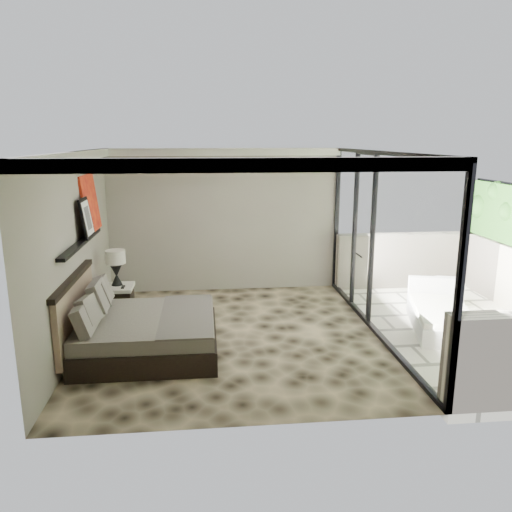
{
  "coord_description": "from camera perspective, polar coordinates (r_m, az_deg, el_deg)",
  "views": [
    {
      "loc": [
        -0.38,
        -7.21,
        2.97
      ],
      "look_at": [
        0.41,
        0.4,
        1.17
      ],
      "focal_mm": 35.0,
      "sensor_mm": 36.0,
      "label": 1
    }
  ],
  "objects": [
    {
      "name": "terrace_slab",
      "position": [
        8.85,
        22.59,
        -7.86
      ],
      "size": [
        3.0,
        5.0,
        0.12
      ],
      "primitive_type": "cube",
      "color": "silver",
      "rests_on": "ground"
    },
    {
      "name": "table_lamp",
      "position": [
        8.82,
        -15.74,
        -0.77
      ],
      "size": [
        0.34,
        0.34,
        0.61
      ],
      "color": "black",
      "rests_on": "nightstand"
    },
    {
      "name": "glass_wall",
      "position": [
        7.84,
        13.84,
        1.29
      ],
      "size": [
        0.08,
        5.0,
        2.8
      ],
      "primitive_type": "cube",
      "color": "white",
      "rests_on": "floor"
    },
    {
      "name": "left_wall",
      "position": [
        7.61,
        -19.9,
        0.53
      ],
      "size": [
        0.02,
        5.0,
        2.8
      ],
      "primitive_type": "cube",
      "color": "gray",
      "rests_on": "floor"
    },
    {
      "name": "abstract_canvas",
      "position": [
        8.4,
        -18.43,
        5.75
      ],
      "size": [
        0.13,
        0.9,
        0.9
      ],
      "primitive_type": "cube",
      "rotation": [
        0.0,
        -0.1,
        0.0
      ],
      "color": "#A24C0D",
      "rests_on": "picture_ledge"
    },
    {
      "name": "picture_ledge",
      "position": [
        7.68,
        -19.35,
        1.43
      ],
      "size": [
        0.12,
        2.2,
        0.05
      ],
      "primitive_type": "cube",
      "color": "black",
      "rests_on": "left_wall"
    },
    {
      "name": "nightstand",
      "position": [
        8.94,
        -15.57,
        -4.8
      ],
      "size": [
        0.59,
        0.59,
        0.56
      ],
      "primitive_type": "cube",
      "rotation": [
        0.0,
        0.0,
        -0.06
      ],
      "color": "black",
      "rests_on": "floor"
    },
    {
      "name": "back_wall",
      "position": [
        9.84,
        -3.62,
        4.02
      ],
      "size": [
        4.5,
        0.02,
        2.8
      ],
      "primitive_type": "cube",
      "color": "gray",
      "rests_on": "floor"
    },
    {
      "name": "lounger",
      "position": [
        8.55,
        20.33,
        -6.51
      ],
      "size": [
        1.24,
        1.84,
        0.66
      ],
      "rotation": [
        0.0,
        0.0,
        -0.26
      ],
      "color": "silver",
      "rests_on": "terrace_slab"
    },
    {
      "name": "bed",
      "position": [
        7.33,
        -13.07,
        -8.3
      ],
      "size": [
        1.97,
        1.91,
        1.09
      ],
      "color": "black",
      "rests_on": "floor"
    },
    {
      "name": "ceiling",
      "position": [
        7.23,
        -2.94,
        11.78
      ],
      "size": [
        4.5,
        5.0,
        0.02
      ],
      "primitive_type": "cube",
      "color": "silver",
      "rests_on": "back_wall"
    },
    {
      "name": "floor",
      "position": [
        7.81,
        -2.7,
        -9.13
      ],
      "size": [
        5.0,
        5.0,
        0.0
      ],
      "primitive_type": "plane",
      "color": "black",
      "rests_on": "ground"
    },
    {
      "name": "ottoman",
      "position": [
        9.93,
        21.22,
        -3.74
      ],
      "size": [
        0.57,
        0.57,
        0.45
      ],
      "primitive_type": "cube",
      "rotation": [
        0.0,
        0.0,
        -0.32
      ],
      "color": "white",
      "rests_on": "terrace_slab"
    },
    {
      "name": "framed_print",
      "position": [
        7.86,
        -18.82,
        4.15
      ],
      "size": [
        0.11,
        0.5,
        0.6
      ],
      "primitive_type": "cube",
      "rotation": [
        0.0,
        -0.14,
        0.0
      ],
      "color": "black",
      "rests_on": "picture_ledge"
    }
  ]
}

